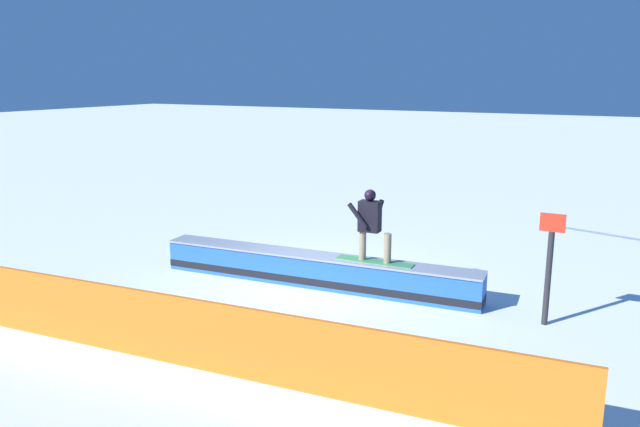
{
  "coord_description": "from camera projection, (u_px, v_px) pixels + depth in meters",
  "views": [
    {
      "loc": [
        -5.63,
        10.32,
        4.1
      ],
      "look_at": [
        -0.62,
        0.95,
        1.72
      ],
      "focal_mm": 34.69,
      "sensor_mm": 36.0,
      "label": 1
    }
  ],
  "objects": [
    {
      "name": "trail_marker",
      "position": [
        549.0,
        266.0,
        10.2
      ],
      "size": [
        0.4,
        0.1,
        1.91
      ],
      "color": "#262628",
      "rests_on": "ground_plane"
    },
    {
      "name": "safety_fence",
      "position": [
        182.0,
        332.0,
        8.83
      ],
      "size": [
        10.98,
        0.97,
        1.05
      ],
      "primitive_type": "cube",
      "rotation": [
        0.0,
        0.0,
        0.08
      ],
      "color": "orange",
      "rests_on": "ground_plane"
    },
    {
      "name": "grind_box",
      "position": [
        315.0,
        271.0,
        12.31
      ],
      "size": [
        6.64,
        1.14,
        0.64
      ],
      "color": "blue",
      "rests_on": "ground_plane"
    },
    {
      "name": "snowboarder",
      "position": [
        371.0,
        223.0,
        11.62
      ],
      "size": [
        1.53,
        0.44,
        1.39
      ],
      "color": "#3C8A51",
      "rests_on": "grind_box"
    },
    {
      "name": "ground_plane",
      "position": [
        315.0,
        285.0,
        12.37
      ],
      "size": [
        120.0,
        120.0,
        0.0
      ],
      "primitive_type": "plane",
      "color": "white"
    }
  ]
}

